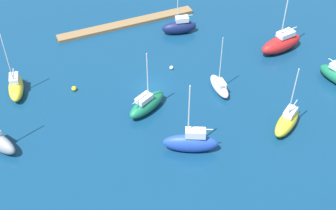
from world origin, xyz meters
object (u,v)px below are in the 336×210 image
at_px(sailboat_blue_near_pier, 191,142).
at_px(sailboat_red_outer_mooring, 281,43).
at_px(sailboat_green_east_end, 147,104).
at_px(mooring_buoy_yellow, 74,89).
at_px(sailboat_yellow_west_end, 287,121).
at_px(sailboat_navy_far_south, 179,26).
at_px(sailboat_white_lone_south, 219,86).
at_px(mooring_buoy_white, 171,68).
at_px(pier_dock, 127,24).
at_px(sailboat_yellow_lone_north, 16,87).

height_order(sailboat_blue_near_pier, sailboat_red_outer_mooring, sailboat_red_outer_mooring).
bearing_deg(sailboat_blue_near_pier, sailboat_green_east_end, -49.92).
bearing_deg(mooring_buoy_yellow, sailboat_yellow_west_end, 141.46).
bearing_deg(sailboat_red_outer_mooring, sailboat_navy_far_south, -49.63).
relative_size(sailboat_blue_near_pier, sailboat_white_lone_south, 1.16).
xyz_separation_m(sailboat_navy_far_south, mooring_buoy_white, (5.38, 8.82, -0.93)).
bearing_deg(pier_dock, sailboat_navy_far_south, 140.85).
relative_size(sailboat_green_east_end, sailboat_white_lone_south, 1.04).
bearing_deg(mooring_buoy_white, sailboat_navy_far_south, -121.38).
relative_size(sailboat_yellow_lone_north, mooring_buoy_yellow, 13.87).
bearing_deg(mooring_buoy_yellow, sailboat_navy_far_south, -158.89).
bearing_deg(sailboat_navy_far_south, sailboat_blue_near_pier, 80.33).
bearing_deg(mooring_buoy_yellow, mooring_buoy_white, 176.19).
height_order(sailboat_green_east_end, sailboat_red_outer_mooring, sailboat_red_outer_mooring).
height_order(sailboat_green_east_end, sailboat_navy_far_south, sailboat_green_east_end).
bearing_deg(mooring_buoy_white, mooring_buoy_yellow, -3.81).
bearing_deg(pier_dock, sailboat_white_lone_south, 105.35).
bearing_deg(sailboat_red_outer_mooring, sailboat_blue_near_pier, 23.36).
bearing_deg(sailboat_white_lone_south, sailboat_green_east_end, 93.54).
distance_m(sailboat_blue_near_pier, sailboat_white_lone_south, 12.45).
relative_size(sailboat_red_outer_mooring, mooring_buoy_white, 24.04).
xyz_separation_m(pier_dock, mooring_buoy_yellow, (13.00, 13.73, 0.10)).
height_order(pier_dock, sailboat_green_east_end, sailboat_green_east_end).
bearing_deg(mooring_buoy_white, pier_dock, -82.72).
bearing_deg(sailboat_white_lone_south, mooring_buoy_white, 34.31).
distance_m(sailboat_yellow_lone_north, mooring_buoy_white, 22.81).
xyz_separation_m(sailboat_blue_near_pier, sailboat_navy_far_south, (-9.98, -25.03, -0.20)).
height_order(mooring_buoy_yellow, mooring_buoy_white, mooring_buoy_yellow).
distance_m(sailboat_blue_near_pier, sailboat_navy_far_south, 26.95).
bearing_deg(sailboat_yellow_west_end, mooring_buoy_white, -96.53).
bearing_deg(sailboat_yellow_west_end, sailboat_yellow_lone_north, -66.94).
relative_size(sailboat_green_east_end, sailboat_navy_far_south, 1.05).
xyz_separation_m(sailboat_green_east_end, sailboat_yellow_lone_north, (15.63, -10.89, -0.05)).
bearing_deg(sailboat_navy_far_south, sailboat_yellow_west_end, 108.93).
distance_m(sailboat_green_east_end, mooring_buoy_yellow, 11.48).
bearing_deg(sailboat_green_east_end, sailboat_yellow_west_end, -60.99).
distance_m(sailboat_yellow_west_end, sailboat_navy_far_south, 26.69).
height_order(sailboat_red_outer_mooring, mooring_buoy_yellow, sailboat_red_outer_mooring).
height_order(sailboat_yellow_west_end, sailboat_navy_far_south, sailboat_yellow_west_end).
relative_size(sailboat_yellow_west_end, mooring_buoy_yellow, 13.64).
distance_m(pier_dock, mooring_buoy_yellow, 18.91).
bearing_deg(sailboat_navy_far_south, sailboat_green_east_end, 64.65).
height_order(sailboat_yellow_west_end, sailboat_yellow_lone_north, sailboat_yellow_lone_north).
bearing_deg(sailboat_yellow_lone_north, sailboat_blue_near_pier, 51.95).
relative_size(pier_dock, sailboat_yellow_west_end, 2.46).
xyz_separation_m(pier_dock, mooring_buoy_white, (-1.88, 14.73, 0.04)).
relative_size(sailboat_blue_near_pier, mooring_buoy_yellow, 14.23).
bearing_deg(sailboat_navy_far_south, sailboat_red_outer_mooring, 150.36).
distance_m(sailboat_yellow_west_end, sailboat_blue_near_pier, 13.25).
bearing_deg(sailboat_green_east_end, sailboat_navy_far_south, 25.86).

